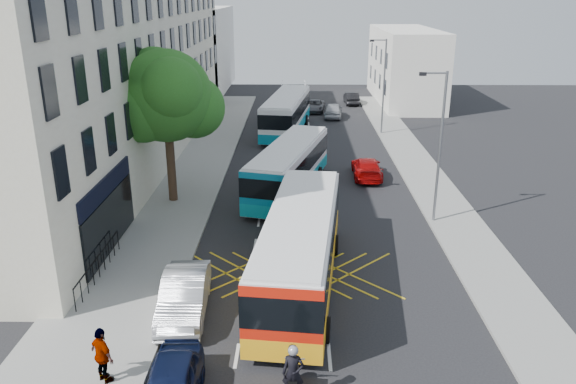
{
  "coord_description": "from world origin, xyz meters",
  "views": [
    {
      "loc": [
        -1.19,
        -16.3,
        11.87
      ],
      "look_at": [
        -1.59,
        10.69,
        2.2
      ],
      "focal_mm": 35.0,
      "sensor_mm": 36.0,
      "label": 1
    }
  ],
  "objects_px": {
    "lamp_near": "(439,140)",
    "parked_car_silver": "(184,295)",
    "lamp_far": "(383,82)",
    "motorbike": "(293,376)",
    "bus_near": "(300,248)",
    "bus_mid": "(289,168)",
    "street_tree": "(166,97)",
    "distant_car_grey": "(315,106)",
    "distant_car_dark": "(351,98)",
    "pedestrian_far": "(102,355)",
    "red_hatchback": "(367,168)",
    "bus_far": "(286,113)",
    "distant_car_silver": "(333,110)"
  },
  "relations": [
    {
      "from": "lamp_near",
      "to": "parked_car_silver",
      "type": "xyz_separation_m",
      "value": [
        -11.68,
        -9.3,
        -3.83
      ]
    },
    {
      "from": "red_hatchback",
      "to": "pedestrian_far",
      "type": "bearing_deg",
      "value": 64.65
    },
    {
      "from": "street_tree",
      "to": "bus_mid",
      "type": "relative_size",
      "value": 0.79
    },
    {
      "from": "distant_car_grey",
      "to": "lamp_near",
      "type": "bearing_deg",
      "value": -73.75
    },
    {
      "from": "street_tree",
      "to": "pedestrian_far",
      "type": "relative_size",
      "value": 4.58
    },
    {
      "from": "lamp_near",
      "to": "street_tree",
      "type": "bearing_deg",
      "value": 168.6
    },
    {
      "from": "street_tree",
      "to": "red_hatchback",
      "type": "height_order",
      "value": "street_tree"
    },
    {
      "from": "lamp_far",
      "to": "distant_car_silver",
      "type": "distance_m",
      "value": 8.84
    },
    {
      "from": "bus_mid",
      "to": "street_tree",
      "type": "bearing_deg",
      "value": -150.51
    },
    {
      "from": "street_tree",
      "to": "distant_car_dark",
      "type": "distance_m",
      "value": 34.4
    },
    {
      "from": "street_tree",
      "to": "bus_far",
      "type": "bearing_deg",
      "value": 69.84
    },
    {
      "from": "lamp_far",
      "to": "parked_car_silver",
      "type": "bearing_deg",
      "value": -111.74
    },
    {
      "from": "bus_far",
      "to": "distant_car_silver",
      "type": "bearing_deg",
      "value": 62.87
    },
    {
      "from": "parked_car_silver",
      "to": "distant_car_dark",
      "type": "xyz_separation_m",
      "value": [
        10.44,
        43.42,
        -0.13
      ]
    },
    {
      "from": "parked_car_silver",
      "to": "distant_car_dark",
      "type": "relative_size",
      "value": 1.19
    },
    {
      "from": "lamp_far",
      "to": "motorbike",
      "type": "height_order",
      "value": "lamp_far"
    },
    {
      "from": "distant_car_silver",
      "to": "pedestrian_far",
      "type": "xyz_separation_m",
      "value": [
        -9.73,
        -40.6,
        0.39
      ]
    },
    {
      "from": "distant_car_dark",
      "to": "pedestrian_far",
      "type": "distance_m",
      "value": 49.22
    },
    {
      "from": "bus_mid",
      "to": "motorbike",
      "type": "distance_m",
      "value": 19.04
    },
    {
      "from": "bus_far",
      "to": "lamp_far",
      "type": "bearing_deg",
      "value": 4.2
    },
    {
      "from": "street_tree",
      "to": "distant_car_dark",
      "type": "xyz_separation_m",
      "value": [
        13.46,
        31.16,
        -5.63
      ]
    },
    {
      "from": "street_tree",
      "to": "distant_car_grey",
      "type": "height_order",
      "value": "street_tree"
    },
    {
      "from": "motorbike",
      "to": "distant_car_grey",
      "type": "distance_m",
      "value": 44.2
    },
    {
      "from": "red_hatchback",
      "to": "distant_car_dark",
      "type": "distance_m",
      "value": 26.27
    },
    {
      "from": "parked_car_silver",
      "to": "distant_car_dark",
      "type": "distance_m",
      "value": 44.66
    },
    {
      "from": "red_hatchback",
      "to": "pedestrian_far",
      "type": "xyz_separation_m",
      "value": [
        -10.83,
        -21.45,
        0.44
      ]
    },
    {
      "from": "bus_mid",
      "to": "pedestrian_far",
      "type": "relative_size",
      "value": 5.83
    },
    {
      "from": "motorbike",
      "to": "parked_car_silver",
      "type": "distance_m",
      "value": 6.53
    },
    {
      "from": "street_tree",
      "to": "red_hatchback",
      "type": "bearing_deg",
      "value": 22.11
    },
    {
      "from": "bus_far",
      "to": "motorbike",
      "type": "relative_size",
      "value": 5.31
    },
    {
      "from": "bus_near",
      "to": "parked_car_silver",
      "type": "bearing_deg",
      "value": -147.12
    },
    {
      "from": "motorbike",
      "to": "distant_car_dark",
      "type": "distance_m",
      "value": 48.77
    },
    {
      "from": "bus_near",
      "to": "parked_car_silver",
      "type": "distance_m",
      "value": 5.12
    },
    {
      "from": "bus_mid",
      "to": "distant_car_silver",
      "type": "relative_size",
      "value": 2.63
    },
    {
      "from": "motorbike",
      "to": "distant_car_silver",
      "type": "xyz_separation_m",
      "value": [
        3.74,
        41.29,
        -0.23
      ]
    },
    {
      "from": "lamp_far",
      "to": "distant_car_grey",
      "type": "bearing_deg",
      "value": 118.92
    },
    {
      "from": "red_hatchback",
      "to": "distant_car_dark",
      "type": "bearing_deg",
      "value": -91.52
    },
    {
      "from": "bus_mid",
      "to": "red_hatchback",
      "type": "bearing_deg",
      "value": 45.61
    },
    {
      "from": "distant_car_grey",
      "to": "distant_car_dark",
      "type": "bearing_deg",
      "value": 50.85
    },
    {
      "from": "lamp_near",
      "to": "parked_car_silver",
      "type": "relative_size",
      "value": 1.66
    },
    {
      "from": "street_tree",
      "to": "red_hatchback",
      "type": "xyz_separation_m",
      "value": [
        12.11,
        4.92,
        -5.62
      ]
    },
    {
      "from": "street_tree",
      "to": "parked_car_silver",
      "type": "relative_size",
      "value": 1.83
    },
    {
      "from": "street_tree",
      "to": "parked_car_silver",
      "type": "bearing_deg",
      "value": -76.16
    },
    {
      "from": "pedestrian_far",
      "to": "bus_mid",
      "type": "bearing_deg",
      "value": -67.02
    },
    {
      "from": "parked_car_silver",
      "to": "distant_car_silver",
      "type": "distance_m",
      "value": 37.2
    },
    {
      "from": "lamp_near",
      "to": "distant_car_dark",
      "type": "xyz_separation_m",
      "value": [
        -1.25,
        34.12,
        -3.95
      ]
    },
    {
      "from": "bus_near",
      "to": "distant_car_dark",
      "type": "relative_size",
      "value": 3.0
    },
    {
      "from": "parked_car_silver",
      "to": "red_hatchback",
      "type": "height_order",
      "value": "parked_car_silver"
    },
    {
      "from": "distant_car_dark",
      "to": "lamp_near",
      "type": "bearing_deg",
      "value": 90.49
    },
    {
      "from": "bus_far",
      "to": "pedestrian_far",
      "type": "distance_m",
      "value": 34.51
    }
  ]
}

